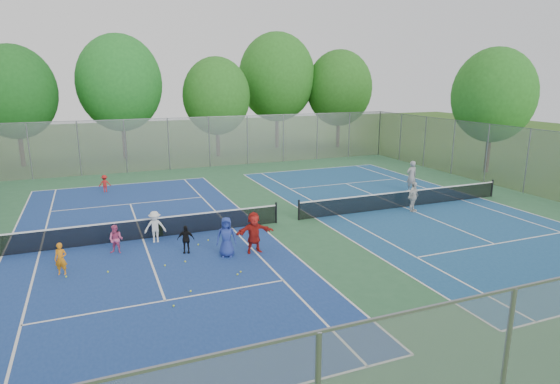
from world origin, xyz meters
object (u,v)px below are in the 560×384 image
(net_left, at_px, (142,230))
(instructor, at_px, (411,176))
(net_right, at_px, (404,199))
(ball_crate, at_px, (154,228))
(ball_hopper, at_px, (159,229))

(net_left, bearing_deg, instructor, 10.16)
(net_left, distance_m, instructor, 17.02)
(net_right, bearing_deg, net_left, 180.00)
(net_right, distance_m, ball_crate, 13.44)
(net_left, height_order, ball_hopper, net_left)
(ball_crate, height_order, ball_hopper, ball_hopper)
(net_left, xyz_separation_m, net_right, (14.00, 0.00, 0.00))
(net_right, bearing_deg, ball_hopper, 178.87)
(net_left, xyz_separation_m, ball_hopper, (0.74, 0.26, -0.16))
(instructor, bearing_deg, ball_crate, 8.51)
(ball_crate, xyz_separation_m, instructor, (16.14, 2.00, 0.83))
(net_right, relative_size, ball_crate, 37.85)
(ball_hopper, distance_m, instructor, 16.25)
(net_right, height_order, instructor, instructor)
(ball_crate, distance_m, instructor, 16.29)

